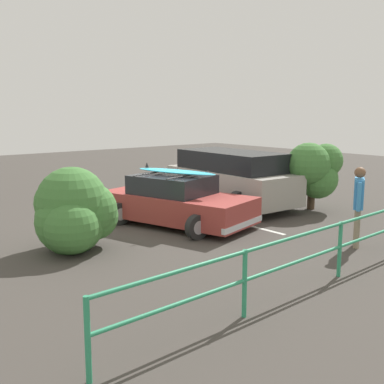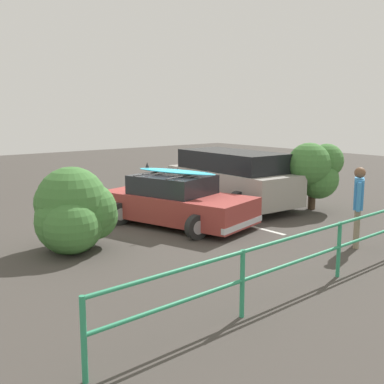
{
  "view_description": "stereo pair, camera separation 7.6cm",
  "coord_description": "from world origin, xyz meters",
  "px_view_note": "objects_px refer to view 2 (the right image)",
  "views": [
    {
      "loc": [
        7.32,
        10.21,
        2.99
      ],
      "look_at": [
        -0.21,
        1.08,
        0.95
      ],
      "focal_mm": 45.0,
      "sensor_mm": 36.0,
      "label": 1
    },
    {
      "loc": [
        7.26,
        10.26,
        2.99
      ],
      "look_at": [
        -0.21,
        1.08,
        0.95
      ],
      "focal_mm": 45.0,
      "sensor_mm": 36.0,
      "label": 2
    }
  ],
  "objects_px": {
    "person_bystander": "(358,200)",
    "bush_near_right": "(314,170)",
    "sedan_car": "(176,201)",
    "bush_near_left": "(74,213)",
    "suv_car": "(231,178)"
  },
  "relations": [
    {
      "from": "person_bystander",
      "to": "bush_near_left",
      "type": "distance_m",
      "value": 6.13
    },
    {
      "from": "person_bystander",
      "to": "bush_near_right",
      "type": "xyz_separation_m",
      "value": [
        -2.48,
        -3.02,
        0.16
      ]
    },
    {
      "from": "sedan_car",
      "to": "person_bystander",
      "type": "height_order",
      "value": "person_bystander"
    },
    {
      "from": "person_bystander",
      "to": "suv_car",
      "type": "bearing_deg",
      "value": -101.07
    },
    {
      "from": "person_bystander",
      "to": "bush_near_right",
      "type": "height_order",
      "value": "bush_near_right"
    },
    {
      "from": "suv_car",
      "to": "bush_near_left",
      "type": "xyz_separation_m",
      "value": [
        5.83,
        1.25,
        -0.08
      ]
    },
    {
      "from": "suv_car",
      "to": "bush_near_right",
      "type": "xyz_separation_m",
      "value": [
        -1.51,
        1.95,
        0.33
      ]
    },
    {
      "from": "person_bystander",
      "to": "bush_near_left",
      "type": "xyz_separation_m",
      "value": [
        4.86,
        -3.72,
        -0.25
      ]
    },
    {
      "from": "sedan_car",
      "to": "suv_car",
      "type": "height_order",
      "value": "suv_car"
    },
    {
      "from": "suv_car",
      "to": "bush_near_right",
      "type": "relative_size",
      "value": 2.28
    },
    {
      "from": "sedan_car",
      "to": "suv_car",
      "type": "distance_m",
      "value": 2.88
    },
    {
      "from": "bush_near_left",
      "to": "person_bystander",
      "type": "bearing_deg",
      "value": 142.59
    },
    {
      "from": "suv_car",
      "to": "person_bystander",
      "type": "height_order",
      "value": "person_bystander"
    },
    {
      "from": "bush_near_left",
      "to": "bush_near_right",
      "type": "height_order",
      "value": "bush_near_right"
    },
    {
      "from": "sedan_car",
      "to": "bush_near_right",
      "type": "distance_m",
      "value": 4.46
    }
  ]
}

